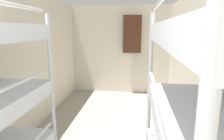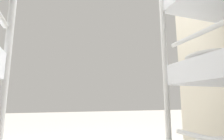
{
  "view_description": "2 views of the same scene",
  "coord_description": "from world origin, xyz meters",
  "views": [
    {
      "loc": [
        0.43,
        0.16,
        1.63
      ],
      "look_at": [
        -0.04,
        3.83,
        0.87
      ],
      "focal_mm": 32.0,
      "sensor_mm": 36.0,
      "label": 1
    },
    {
      "loc": [
        0.29,
        1.78,
        0.76
      ],
      "look_at": [
        -0.06,
        0.72,
        0.95
      ],
      "focal_mm": 28.0,
      "sensor_mm": 36.0,
      "label": 2
    }
  ],
  "objects": []
}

